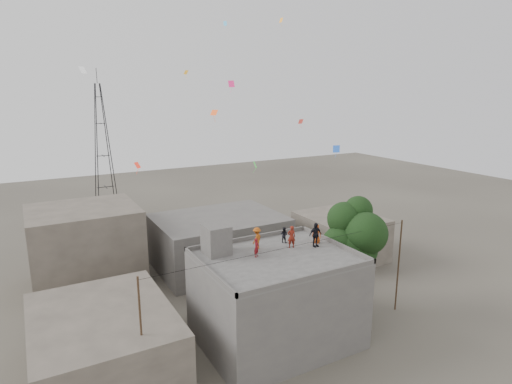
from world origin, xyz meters
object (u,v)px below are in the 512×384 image
person_red_adult (291,237)px  person_dark_adult (315,235)px  transmission_tower (103,149)px  tree (355,237)px  stair_head_box (216,239)px

person_red_adult → person_dark_adult: 1.73m
transmission_tower → person_dark_adult: transmission_tower is taller
tree → person_dark_adult: tree is taller
tree → stair_head_box: bearing=169.3°
transmission_tower → person_dark_adult: (7.48, -39.58, -2.09)m
tree → transmission_tower: (-11.37, 39.40, 2.97)m
person_red_adult → stair_head_box: bearing=0.5°
stair_head_box → tree: tree is taller
tree → person_red_adult: tree is taller
tree → person_dark_adult: 3.99m
tree → transmission_tower: bearing=106.1°
stair_head_box → transmission_tower: transmission_tower is taller
person_red_adult → tree: bearing=-167.5°
tree → person_dark_adult: size_ratio=5.20×
stair_head_box → person_dark_adult: stair_head_box is taller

